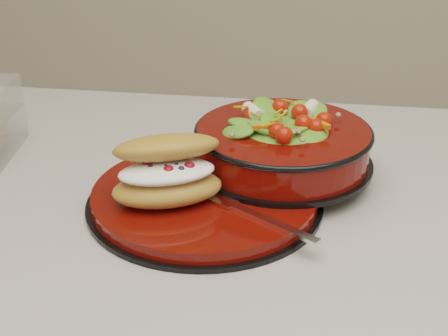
# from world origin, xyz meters

# --- Properties ---
(dinner_plate) EXTENTS (0.28, 0.28, 0.02)m
(dinner_plate) POSITION_xyz_m (-0.07, 0.00, 0.91)
(dinner_plate) COLOR black
(dinner_plate) RESTS_ON island_counter
(salad_bowl) EXTENTS (0.23, 0.23, 0.09)m
(salad_bowl) POSITION_xyz_m (0.02, 0.08, 0.96)
(salad_bowl) COLOR black
(salad_bowl) RESTS_ON dinner_plate
(croissant) EXTENTS (0.14, 0.12, 0.07)m
(croissant) POSITION_xyz_m (-0.11, -0.03, 0.96)
(croissant) COLOR #B97938
(croissant) RESTS_ON dinner_plate
(fork) EXTENTS (0.13, 0.09, 0.00)m
(fork) POSITION_xyz_m (-0.00, -0.05, 0.92)
(fork) COLOR silver
(fork) RESTS_ON dinner_plate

